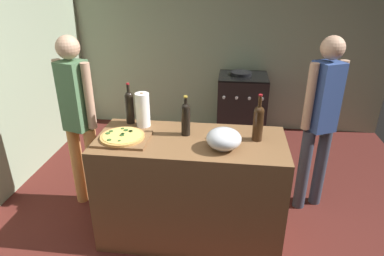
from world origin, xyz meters
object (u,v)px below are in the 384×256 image
(pizza, at_px, (122,136))
(person_in_red, at_px, (321,117))
(mixing_bowl, at_px, (224,139))
(wine_bottle_amber, at_px, (129,106))
(paper_towel_roll, at_px, (143,110))
(stove, at_px, (241,107))
(person_in_stripes, at_px, (78,116))
(wine_bottle_clear, at_px, (186,118))
(wine_bottle_green, at_px, (258,121))

(pizza, height_order, person_in_red, person_in_red)
(mixing_bowl, bearing_deg, wine_bottle_amber, 155.06)
(paper_towel_roll, height_order, person_in_red, person_in_red)
(stove, relative_size, person_in_stripes, 0.56)
(pizza, xyz_separation_m, wine_bottle_clear, (0.46, 0.15, 0.11))
(pizza, distance_m, mixing_bowl, 0.77)
(pizza, relative_size, person_in_red, 0.21)
(wine_bottle_amber, bearing_deg, wine_bottle_clear, -19.20)
(mixing_bowl, xyz_separation_m, person_in_red, (0.82, 0.65, -0.06))
(pizza, bearing_deg, paper_towel_roll, 72.08)
(wine_bottle_amber, xyz_separation_m, person_in_stripes, (-0.49, 0.05, -0.13))
(wine_bottle_green, xyz_separation_m, person_in_red, (0.57, 0.48, -0.13))
(wine_bottle_amber, bearing_deg, stove, 60.42)
(mixing_bowl, distance_m, stove, 2.17)
(wine_bottle_green, bearing_deg, wine_bottle_amber, 169.25)
(wine_bottle_amber, distance_m, person_in_red, 1.65)
(paper_towel_roll, xyz_separation_m, wine_bottle_amber, (-0.12, 0.04, 0.01))
(wine_bottle_green, bearing_deg, person_in_stripes, 170.97)
(mixing_bowl, height_order, person_in_stripes, person_in_stripes)
(stove, bearing_deg, pizza, -114.76)
(mixing_bowl, bearing_deg, stove, 85.08)
(person_in_stripes, distance_m, person_in_red, 2.12)
(wine_bottle_green, xyz_separation_m, person_in_stripes, (-1.53, 0.24, -0.13))
(mixing_bowl, xyz_separation_m, wine_bottle_clear, (-0.30, 0.20, 0.07))
(pizza, distance_m, wine_bottle_clear, 0.50)
(pizza, relative_size, person_in_stripes, 0.21)
(mixing_bowl, relative_size, wine_bottle_amber, 0.73)
(pizza, xyz_separation_m, mixing_bowl, (0.77, -0.05, 0.05))
(paper_towel_roll, bearing_deg, person_in_red, 12.25)
(wine_bottle_clear, xyz_separation_m, wine_bottle_amber, (-0.50, 0.17, 0.01))
(paper_towel_roll, bearing_deg, pizza, -107.92)
(mixing_bowl, distance_m, wine_bottle_clear, 0.37)
(paper_towel_roll, bearing_deg, stove, 64.21)
(pizza, xyz_separation_m, person_in_stripes, (-0.52, 0.37, -0.01))
(wine_bottle_green, height_order, stove, wine_bottle_green)
(pizza, relative_size, mixing_bowl, 1.32)
(stove, xyz_separation_m, person_in_stripes, (-1.47, -1.68, 0.48))
(wine_bottle_clear, relative_size, stove, 0.35)
(mixing_bowl, xyz_separation_m, stove, (0.18, 2.10, -0.54))
(person_in_red, bearing_deg, wine_bottle_clear, -158.01)
(pizza, distance_m, person_in_stripes, 0.64)
(pizza, height_order, wine_bottle_clear, wine_bottle_clear)
(person_in_red, bearing_deg, pizza, -159.07)
(pizza, xyz_separation_m, wine_bottle_green, (1.01, 0.13, 0.12))
(mixing_bowl, bearing_deg, person_in_red, 38.46)
(wine_bottle_amber, bearing_deg, pizza, -84.20)
(wine_bottle_green, xyz_separation_m, stove, (-0.07, 1.93, -0.61))
(wine_bottle_amber, distance_m, stove, 2.08)
(paper_towel_roll, distance_m, wine_bottle_clear, 0.39)
(wine_bottle_clear, bearing_deg, pizza, -161.71)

